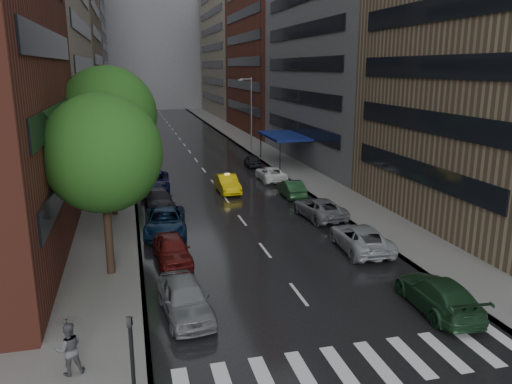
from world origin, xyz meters
TOP-DOWN VIEW (x-y plane):
  - ground at (0.00, 0.00)m, footprint 220.00×220.00m
  - road at (0.00, 50.00)m, footprint 14.00×140.00m
  - sidewalk_left at (-9.00, 50.00)m, footprint 4.00×140.00m
  - sidewalk_right at (9.00, 50.00)m, footprint 4.00×140.00m
  - crosswalk at (0.20, -2.00)m, footprint 13.15×2.80m
  - buildings_left at (-15.00, 58.79)m, footprint 8.00×108.00m
  - buildings_right at (15.00, 56.70)m, footprint 8.05×109.10m
  - building_far at (0.00, 118.00)m, footprint 40.00×14.00m
  - tree_near at (-8.60, 8.47)m, footprint 5.81×5.81m
  - tree_mid at (-8.60, 19.29)m, footprint 6.61×6.61m
  - tree_far at (-8.60, 34.73)m, footprint 4.66×4.66m
  - taxi at (0.57, 24.25)m, footprint 1.66×4.56m
  - parked_cars_left at (-5.40, 16.00)m, footprint 3.06×28.61m
  - parked_cars_right at (5.40, 15.54)m, footprint 2.90×38.26m
  - ped_black_umbrella at (-9.72, -0.18)m, footprint 1.05×0.98m
  - traffic_light at (-7.60, -3.24)m, footprint 0.18×0.15m
  - street_lamp_left at (-7.72, 30.00)m, footprint 1.74×0.22m
  - street_lamp_right at (7.72, 45.00)m, footprint 1.74×0.22m
  - awning at (8.98, 35.00)m, footprint 4.00×8.00m

SIDE VIEW (x-z plane):
  - ground at x=0.00m, z-range 0.00..0.00m
  - road at x=0.00m, z-range 0.00..0.01m
  - crosswalk at x=0.20m, z-range 0.01..0.02m
  - sidewalk_left at x=-9.00m, z-range 0.00..0.15m
  - sidewalk_right at x=9.00m, z-range 0.00..0.15m
  - parked_cars_right at x=5.40m, z-range -0.03..1.46m
  - taxi at x=0.57m, z-range 0.00..1.49m
  - parked_cars_left at x=-5.40m, z-range -0.03..1.57m
  - ped_black_umbrella at x=-9.72m, z-range 0.33..2.42m
  - traffic_light at x=-7.60m, z-range 0.50..3.95m
  - awning at x=8.98m, z-range 1.57..4.70m
  - street_lamp_left at x=-7.72m, z-range 0.39..9.39m
  - street_lamp_right at x=7.72m, z-range 0.39..9.39m
  - tree_far at x=-8.60m, z-range 1.36..8.79m
  - tree_near at x=-8.60m, z-range 1.71..10.97m
  - tree_mid at x=-8.60m, z-range 1.95..12.48m
  - buildings_right at x=15.00m, z-range -2.97..33.03m
  - buildings_left at x=-15.00m, z-range -3.01..34.99m
  - building_far at x=0.00m, z-range 0.00..32.00m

